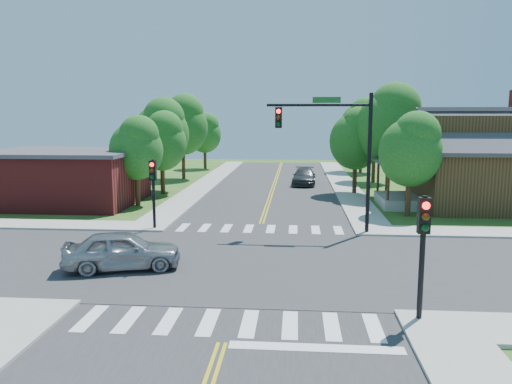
# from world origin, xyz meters

# --- Properties ---
(ground) EXTENTS (100.00, 100.00, 0.00)m
(ground) POSITION_xyz_m (0.00, 0.00, 0.00)
(ground) COLOR #324C18
(ground) RESTS_ON ground
(road_ns) EXTENTS (10.00, 90.00, 0.04)m
(road_ns) POSITION_xyz_m (0.00, 0.00, 0.02)
(road_ns) COLOR #2D2D30
(road_ns) RESTS_ON ground
(road_ew) EXTENTS (90.00, 10.00, 0.04)m
(road_ew) POSITION_xyz_m (0.00, 0.00, 0.03)
(road_ew) COLOR #2D2D30
(road_ew) RESTS_ON ground
(intersection_patch) EXTENTS (10.20, 10.20, 0.06)m
(intersection_patch) POSITION_xyz_m (0.00, 0.00, 0.00)
(intersection_patch) COLOR #2D2D30
(intersection_patch) RESTS_ON ground
(sidewalk_ne) EXTENTS (40.00, 40.00, 0.14)m
(sidewalk_ne) POSITION_xyz_m (15.82, 15.82, 0.07)
(sidewalk_ne) COLOR #9E9B93
(sidewalk_ne) RESTS_ON ground
(sidewalk_nw) EXTENTS (40.00, 40.00, 0.14)m
(sidewalk_nw) POSITION_xyz_m (-15.82, 15.82, 0.07)
(sidewalk_nw) COLOR #9E9B93
(sidewalk_nw) RESTS_ON ground
(crosswalk_north) EXTENTS (8.85, 2.00, 0.01)m
(crosswalk_north) POSITION_xyz_m (0.00, 6.20, 0.05)
(crosswalk_north) COLOR white
(crosswalk_north) RESTS_ON ground
(crosswalk_south) EXTENTS (8.85, 2.00, 0.01)m
(crosswalk_south) POSITION_xyz_m (0.00, -6.20, 0.05)
(crosswalk_south) COLOR white
(crosswalk_south) RESTS_ON ground
(centerline) EXTENTS (0.30, 90.00, 0.01)m
(centerline) POSITION_xyz_m (0.00, 0.00, 0.05)
(centerline) COLOR gold
(centerline) RESTS_ON ground
(stop_bar) EXTENTS (4.60, 0.45, 0.09)m
(stop_bar) POSITION_xyz_m (2.50, -7.60, 0.00)
(stop_bar) COLOR white
(stop_bar) RESTS_ON ground
(signal_mast_ne) EXTENTS (5.30, 0.42, 7.20)m
(signal_mast_ne) POSITION_xyz_m (3.91, 5.59, 4.85)
(signal_mast_ne) COLOR black
(signal_mast_ne) RESTS_ON ground
(signal_pole_se) EXTENTS (0.34, 0.42, 3.80)m
(signal_pole_se) POSITION_xyz_m (5.60, -5.62, 2.66)
(signal_pole_se) COLOR black
(signal_pole_se) RESTS_ON ground
(signal_pole_nw) EXTENTS (0.34, 0.42, 3.80)m
(signal_pole_nw) POSITION_xyz_m (-5.60, 5.58, 2.66)
(signal_pole_nw) COLOR black
(signal_pole_nw) RESTS_ON ground
(house_ne) EXTENTS (13.05, 8.80, 7.11)m
(house_ne) POSITION_xyz_m (15.11, 14.23, 3.33)
(house_ne) COLOR #342512
(house_ne) RESTS_ON ground
(building_nw) EXTENTS (10.40, 8.40, 3.73)m
(building_nw) POSITION_xyz_m (-14.20, 13.20, 1.88)
(building_nw) COLOR maroon
(building_nw) RESTS_ON ground
(tree_e_a) EXTENTS (3.76, 3.57, 6.38)m
(tree_e_a) POSITION_xyz_m (8.82, 10.58, 4.18)
(tree_e_a) COLOR #382314
(tree_e_a) RESTS_ON ground
(tree_e_b) EXTENTS (5.02, 4.77, 8.53)m
(tree_e_b) POSITION_xyz_m (8.84, 17.67, 5.59)
(tree_e_b) COLOR #382314
(tree_e_b) RESTS_ON ground
(tree_e_c) EXTENTS (4.33, 4.11, 7.36)m
(tree_e_c) POSITION_xyz_m (9.10, 26.39, 4.82)
(tree_e_c) COLOR #382314
(tree_e_c) RESTS_ON ground
(tree_e_d) EXTENTS (4.73, 4.49, 8.03)m
(tree_e_d) POSITION_xyz_m (8.98, 34.69, 5.26)
(tree_e_d) COLOR #382314
(tree_e_d) RESTS_ON ground
(tree_w_a) EXTENTS (3.61, 3.43, 6.14)m
(tree_w_a) POSITION_xyz_m (-8.80, 12.92, 4.02)
(tree_w_a) COLOR #382314
(tree_w_a) RESTS_ON ground
(tree_w_b) EXTENTS (4.45, 4.23, 7.57)m
(tree_w_b) POSITION_xyz_m (-8.85, 19.55, 4.96)
(tree_w_b) COLOR #382314
(tree_w_b) RESTS_ON ground
(tree_w_c) EXTENTS (4.83, 4.59, 8.22)m
(tree_w_c) POSITION_xyz_m (-8.92, 27.51, 5.38)
(tree_w_c) COLOR #382314
(tree_w_c) RESTS_ON ground
(tree_w_d) EXTENTS (3.80, 3.61, 6.47)m
(tree_w_d) POSITION_xyz_m (-8.59, 37.23, 4.23)
(tree_w_d) COLOR #382314
(tree_w_d) RESTS_ON ground
(tree_house) EXTENTS (4.02, 3.82, 6.83)m
(tree_house) POSITION_xyz_m (6.55, 18.94, 4.47)
(tree_house) COLOR #382314
(tree_house) RESTS_ON ground
(tree_bldg) EXTENTS (3.82, 3.63, 6.50)m
(tree_bldg) POSITION_xyz_m (-8.39, 17.92, 4.26)
(tree_bldg) COLOR #382314
(tree_bldg) RESTS_ON ground
(car_silver) EXTENTS (4.11, 5.46, 1.55)m
(car_silver) POSITION_xyz_m (-4.89, -1.36, 0.77)
(car_silver) COLOR #9D9FA3
(car_silver) RESTS_ON ground
(car_dgrey) EXTENTS (2.40, 5.05, 1.42)m
(car_dgrey) POSITION_xyz_m (2.63, 24.06, 0.71)
(car_dgrey) COLOR #323538
(car_dgrey) RESTS_ON ground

